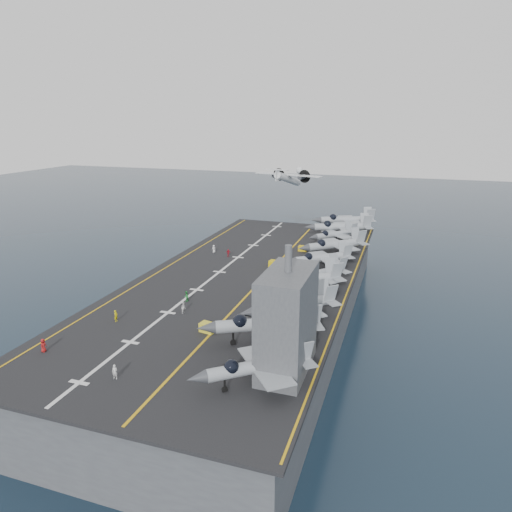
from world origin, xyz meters
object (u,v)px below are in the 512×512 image
(fighter_jet_0, at_px, (259,365))
(tow_cart_a, at_px, (208,327))
(transport_plane, at_px, (288,179))
(island_superstructure, at_px, (287,310))

(fighter_jet_0, height_order, tow_cart_a, fighter_jet_0)
(tow_cart_a, distance_m, transport_plane, 76.97)
(island_superstructure, relative_size, fighter_jet_0, 0.90)
(fighter_jet_0, height_order, transport_plane, transport_plane)
(fighter_jet_0, bearing_deg, tow_cart_a, 136.45)
(fighter_jet_0, relative_size, tow_cart_a, 7.18)
(fighter_jet_0, bearing_deg, transport_plane, 102.63)
(fighter_jet_0, distance_m, tow_cart_a, 14.77)
(fighter_jet_0, xyz_separation_m, transport_plane, (-19.24, 85.83, 8.98))
(island_superstructure, height_order, tow_cart_a, island_superstructure)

